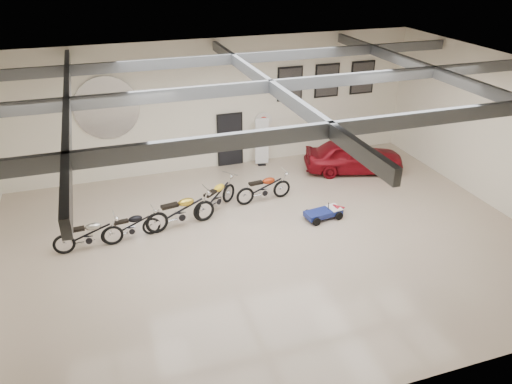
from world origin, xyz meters
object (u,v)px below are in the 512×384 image
object	(u,v)px
vintage_car	(354,156)
motorcycle_silver	(88,234)
banner_stand	(262,142)
motorcycle_black	(131,226)
motorcycle_gold	(180,211)
motorcycle_yellow	(216,196)
go_kart	(327,210)
motorcycle_red	(264,187)

from	to	relation	value
vintage_car	motorcycle_silver	bearing A→B (deg)	120.56
banner_stand	vintage_car	bearing A→B (deg)	-16.99
motorcycle_silver	motorcycle_black	xyz separation A→B (m)	(1.23, 0.17, -0.05)
motorcycle_silver	vintage_car	size ratio (longest dim) A/B	0.52
banner_stand	motorcycle_gold	size ratio (longest dim) A/B	0.87
motorcycle_black	motorcycle_gold	size ratio (longest dim) A/B	0.80
banner_stand	vintage_car	xyz separation A→B (m)	(3.19, -1.70, -0.33)
motorcycle_silver	motorcycle_yellow	size ratio (longest dim) A/B	0.95
go_kart	vintage_car	world-z (taller)	vintage_car
vintage_car	go_kart	bearing A→B (deg)	155.90
banner_stand	vintage_car	world-z (taller)	banner_stand
banner_stand	motorcycle_black	xyz separation A→B (m)	(-5.58, -4.04, -0.51)
motorcycle_red	vintage_car	xyz separation A→B (m)	(4.15, 1.26, 0.12)
go_kart	banner_stand	bearing A→B (deg)	89.88
motorcycle_silver	go_kart	world-z (taller)	motorcycle_silver
motorcycle_yellow	vintage_car	size ratio (longest dim) A/B	0.54
motorcycle_yellow	motorcycle_red	bearing A→B (deg)	-35.20
banner_stand	motorcycle_yellow	size ratio (longest dim) A/B	0.95
vintage_car	motorcycle_red	bearing A→B (deg)	123.42
motorcycle_yellow	vintage_car	xyz separation A→B (m)	(5.88, 1.39, 0.11)
motorcycle_silver	motorcycle_yellow	bearing A→B (deg)	12.37
motorcycle_yellow	motorcycle_red	xyz separation A→B (m)	(1.73, 0.13, -0.02)
go_kart	vintage_car	distance (m)	4.00
motorcycle_silver	motorcycle_yellow	xyz separation A→B (m)	(4.13, 1.11, 0.03)
motorcycle_gold	motorcycle_red	bearing A→B (deg)	5.31
motorcycle_silver	motorcycle_gold	size ratio (longest dim) A/B	0.87
motorcycle_red	banner_stand	bearing A→B (deg)	66.54
motorcycle_silver	motorcycle_yellow	world-z (taller)	motorcycle_yellow
motorcycle_black	vintage_car	xyz separation A→B (m)	(8.77, 2.33, 0.18)
motorcycle_yellow	go_kart	size ratio (longest dim) A/B	1.36
motorcycle_black	motorcycle_yellow	world-z (taller)	motorcycle_yellow
banner_stand	motorcycle_red	bearing A→B (deg)	-96.83
motorcycle_yellow	motorcycle_black	bearing A→B (deg)	158.33
motorcycle_gold	vintage_car	distance (m)	7.50
motorcycle_black	motorcycle_gold	xyz separation A→B (m)	(1.57, 0.24, 0.12)
banner_stand	motorcycle_gold	world-z (taller)	banner_stand
banner_stand	motorcycle_red	xyz separation A→B (m)	(-0.96, -2.96, -0.45)
motorcycle_black	motorcycle_yellow	size ratio (longest dim) A/B	0.87
motorcycle_red	motorcycle_gold	bearing A→B (deg)	-170.32
banner_stand	motorcycle_black	distance (m)	6.90
motorcycle_silver	motorcycle_black	size ratio (longest dim) A/B	1.10
vintage_car	motorcycle_black	bearing A→B (deg)	121.41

